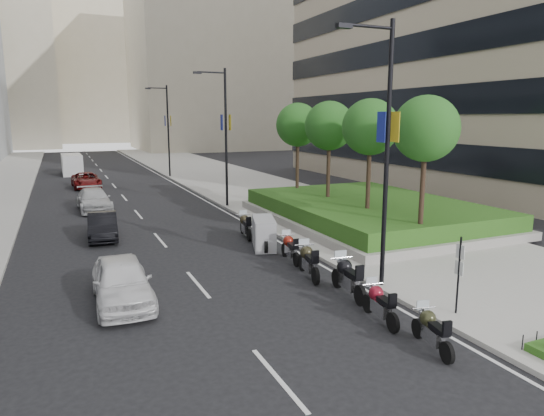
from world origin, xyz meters
TOP-DOWN VIEW (x-y plane):
  - ground at (0.00, 0.00)m, footprint 160.00×160.00m
  - sidewalk_right at (9.00, 30.00)m, footprint 10.00×100.00m
  - lane_edge at (3.70, 30.00)m, footprint 0.12×100.00m
  - lane_centre at (-1.50, 30.00)m, footprint 0.12×100.00m
  - building_cream_right at (22.00, 80.00)m, footprint 28.00×24.00m
  - building_cream_centre at (2.00, 120.00)m, footprint 30.00×24.00m
  - planter at (10.00, 10.00)m, footprint 10.00×14.00m
  - hedge at (10.00, 10.00)m, footprint 9.40×13.40m
  - tree_0 at (8.50, 4.00)m, footprint 2.80×2.80m
  - tree_1 at (8.50, 8.00)m, footprint 2.80×2.80m
  - tree_2 at (8.50, 12.00)m, footprint 2.80×2.80m
  - tree_3 at (8.50, 16.00)m, footprint 2.80×2.80m
  - lamp_post_0 at (4.14, 1.00)m, footprint 2.34×0.45m
  - lamp_post_1 at (4.14, 18.00)m, footprint 2.34×0.45m
  - lamp_post_2 at (4.14, 36.00)m, footprint 2.34×0.45m
  - parking_sign at (4.80, -2.00)m, footprint 0.06×0.32m
  - motorcycle_0 at (2.71, -3.28)m, footprint 0.68×1.95m
  - motorcycle_1 at (2.53, -1.29)m, footprint 0.69×2.05m
  - motorcycle_2 at (2.82, 0.87)m, footprint 0.81×2.41m
  - motorcycle_3 at (2.53, 3.13)m, footprint 0.76×2.28m
  - motorcycle_4 at (2.80, 5.25)m, footprint 0.70×2.09m
  - motorcycle_5 at (2.59, 7.59)m, footprint 1.59×2.47m
  - motorcycle_6 at (2.54, 9.86)m, footprint 0.73×2.19m
  - car_a at (-4.19, 3.21)m, footprint 1.85×4.40m
  - car_b at (-4.02, 12.39)m, footprint 1.61×3.95m
  - car_c at (-3.89, 20.48)m, footprint 2.11×4.85m
  - car_d at (-3.77, 31.54)m, footprint 2.36×4.80m
  - delivery_van at (-4.56, 42.58)m, footprint 2.02×5.07m

SIDE VIEW (x-z plane):
  - ground at x=0.00m, z-range 0.00..0.00m
  - lane_edge at x=3.70m, z-range 0.00..0.01m
  - lane_centre at x=-1.50m, z-range 0.00..0.01m
  - sidewalk_right at x=9.00m, z-range 0.00..0.15m
  - planter at x=10.00m, z-range 0.15..0.55m
  - motorcycle_0 at x=2.71m, z-range 0.03..1.01m
  - motorcycle_1 at x=2.53m, z-range 0.04..1.06m
  - motorcycle_4 at x=2.80m, z-range 0.04..1.08m
  - motorcycle_6 at x=2.54m, z-range 0.04..1.13m
  - motorcycle_3 at x=2.53m, z-range 0.04..1.18m
  - car_b at x=-4.02m, z-range 0.00..1.28m
  - motorcycle_2 at x=2.82m, z-range 0.04..1.24m
  - car_d at x=-3.77m, z-range 0.00..1.31m
  - car_c at x=-3.89m, z-range 0.00..1.39m
  - motorcycle_5 at x=2.59m, z-range 0.00..1.40m
  - car_a at x=-4.19m, z-range 0.00..1.49m
  - hedge at x=10.00m, z-range 0.55..1.35m
  - delivery_van at x=-4.56m, z-range -0.07..2.04m
  - parking_sign at x=4.80m, z-range 0.21..2.71m
  - lamp_post_0 at x=4.14m, z-range 0.57..9.57m
  - lamp_post_1 at x=4.14m, z-range 0.57..9.57m
  - lamp_post_2 at x=4.14m, z-range 0.57..9.57m
  - tree_0 at x=8.50m, z-range 2.27..8.57m
  - tree_1 at x=8.50m, z-range 2.27..8.57m
  - tree_2 at x=8.50m, z-range 2.27..8.57m
  - tree_3 at x=8.50m, z-range 2.27..8.57m
  - building_cream_right at x=22.00m, z-range 0.00..36.00m
  - building_cream_centre at x=2.00m, z-range 0.00..38.00m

